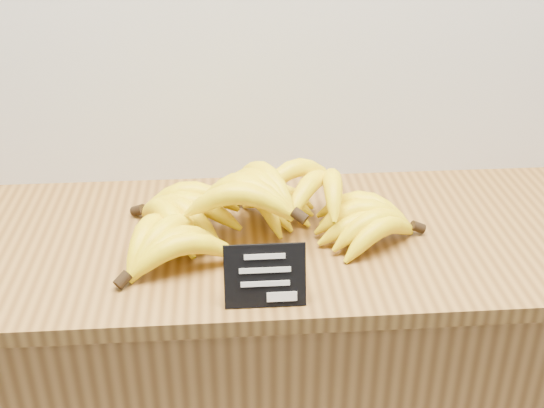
% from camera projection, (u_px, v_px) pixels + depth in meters
% --- Properties ---
extents(counter_top, '(1.57, 0.54, 0.03)m').
position_uv_depth(counter_top, '(270.00, 240.00, 1.32)').
color(counter_top, olive).
rests_on(counter_top, counter).
extents(chalkboard_sign, '(0.13, 0.03, 0.10)m').
position_uv_depth(chalkboard_sign, '(265.00, 276.00, 1.09)').
color(chalkboard_sign, black).
rests_on(chalkboard_sign, counter_top).
extents(banana_pile, '(0.60, 0.33, 0.13)m').
position_uv_depth(banana_pile, '(253.00, 212.00, 1.27)').
color(banana_pile, '#FFE80A').
rests_on(banana_pile, counter_top).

